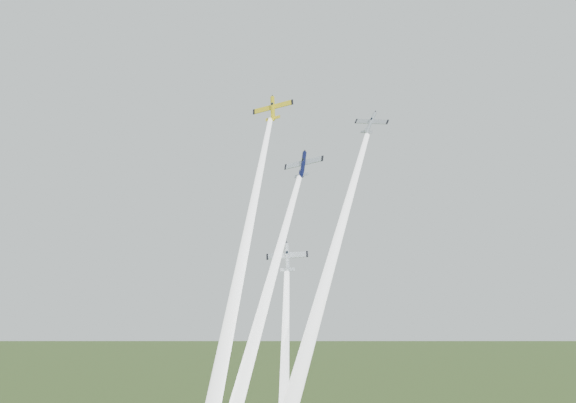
{
  "coord_description": "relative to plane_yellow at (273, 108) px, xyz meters",
  "views": [
    {
      "loc": [
        57.26,
        -124.94,
        76.61
      ],
      "look_at": [
        0.0,
        -6.0,
        92.0
      ],
      "focal_mm": 45.0,
      "sensor_mm": 36.0,
      "label": 1
    }
  ],
  "objects": [
    {
      "name": "plane_yellow",
      "position": [
        0.0,
        0.0,
        0.0
      ],
      "size": [
        10.77,
        7.3,
        9.43
      ],
      "primitive_type": null,
      "rotation": [
        0.99,
        -0.19,
        0.22
      ],
      "color": "yellow"
    },
    {
      "name": "smoke_trail_yellow",
      "position": [
        4.63,
        -20.65,
        -32.12
      ],
      "size": [
        11.56,
        40.6,
        60.35
      ],
      "primitive_type": null,
      "rotation": [
        -0.58,
        0.0,
        0.22
      ],
      "color": "white"
    },
    {
      "name": "plane_navy",
      "position": [
        9.14,
        -5.16,
        -13.03
      ],
      "size": [
        9.15,
        5.72,
        8.45
      ],
      "primitive_type": null,
      "rotation": [
        0.99,
        -0.15,
        0.04
      ],
      "color": "#0D133D"
    },
    {
      "name": "smoke_trail_navy",
      "position": [
        9.89,
        -23.68,
        -41.16
      ],
      "size": [
        4.1,
        35.84,
        52.37
      ],
      "primitive_type": null,
      "rotation": [
        -0.58,
        0.0,
        0.04
      ],
      "color": "white"
    },
    {
      "name": "plane_silver_right",
      "position": [
        20.85,
        0.3,
        -5.03
      ],
      "size": [
        7.73,
        4.93,
        7.09
      ],
      "primitive_type": null,
      "rotation": [
        0.99,
        0.14,
        -0.06
      ],
      "color": "#B3B9C2"
    },
    {
      "name": "smoke_trail_silver_right",
      "position": [
        19.74,
        -18.73,
        -33.97
      ],
      "size": [
        4.79,
        36.92,
        53.99
      ],
      "primitive_type": null,
      "rotation": [
        -0.58,
        0.0,
        -0.06
      ],
      "color": "white"
    },
    {
      "name": "plane_silver_low",
      "position": [
        9.81,
        -13.48,
        -30.99
      ],
      "size": [
        9.15,
        7.43,
        7.28
      ],
      "primitive_type": null,
      "rotation": [
        0.99,
        -0.07,
        0.42
      ],
      "color": "silver"
    }
  ]
}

